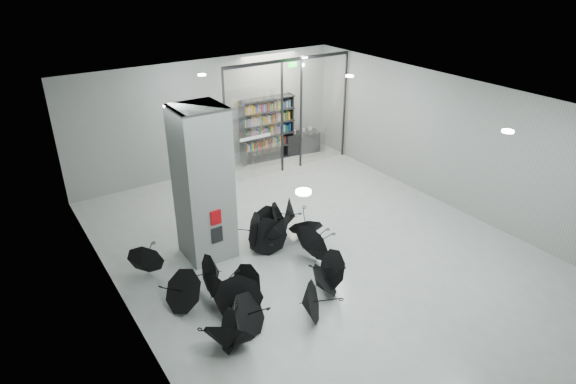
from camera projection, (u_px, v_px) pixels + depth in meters
room at (334, 157)px, 11.58m from camera, size 14.00×14.02×4.01m
column at (203, 184)px, 12.21m from camera, size 1.20×1.20×4.00m
fire_cabinet at (216, 217)px, 12.03m from camera, size 0.28×0.04×0.38m
info_panel at (217, 235)px, 12.25m from camera, size 0.30×0.03×0.42m
exit_sign at (293, 65)px, 16.31m from camera, size 0.30×0.06×0.15m
glass_partition at (289, 111)px, 17.17m from camera, size 5.06×0.08×4.00m
bookshelf at (267, 129)px, 18.46m from camera, size 2.21×0.62×2.40m
shop_counter at (301, 142)px, 19.45m from camera, size 1.47×0.80×0.83m
umbrella_cluster at (264, 266)px, 12.00m from camera, size 5.50×4.93×1.28m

